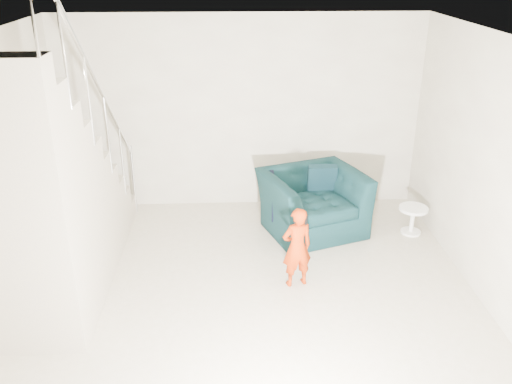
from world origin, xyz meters
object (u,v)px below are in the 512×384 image
armchair (313,202)px  staircase (50,213)px  side_table (413,216)px  toddler (297,247)px

armchair → staircase: size_ratio=0.34×
armchair → side_table: (1.30, -0.15, -0.15)m
armchair → toddler: toddler is taller
toddler → staircase: bearing=-16.0°
armchair → toddler: bearing=-125.2°
toddler → side_table: 2.02m
toddler → staircase: staircase is taller
toddler → staircase: size_ratio=0.26×
side_table → staircase: (-4.22, -1.14, 0.70)m
staircase → armchair: bearing=23.9°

